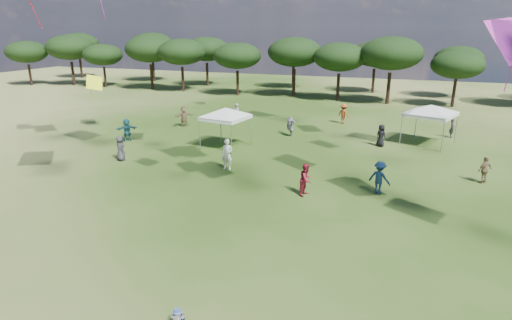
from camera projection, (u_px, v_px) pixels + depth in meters
The scene contains 5 objects.
tree_line at pixel (385, 54), 51.14m from camera, with size 108.78×17.63×7.77m.
tent_left at pixel (225, 109), 30.84m from camera, with size 5.79×5.79×3.25m.
tent_right at pixel (431, 106), 31.70m from camera, with size 6.12×6.12×3.31m.
toddler at pixel (178, 318), 12.67m from camera, with size 0.43×0.47×0.59m.
festival_crowd at pixel (268, 133), 32.24m from camera, with size 26.09×19.34×1.93m.
Camera 1 is at (5.68, -7.33, 8.51)m, focal length 30.00 mm.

